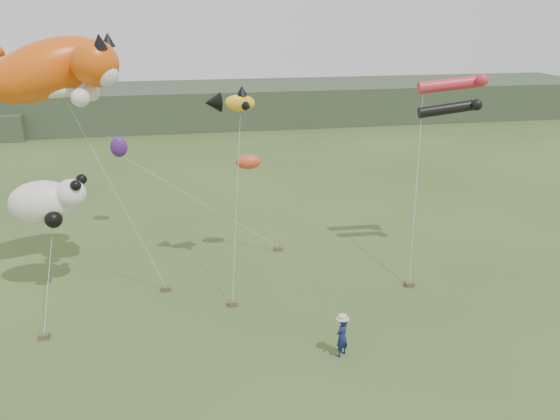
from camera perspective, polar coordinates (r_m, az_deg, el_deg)
The scene contains 9 objects.
ground at distance 20.51m, azimuth -0.21°, elevation -14.85°, with size 120.00×120.00×0.00m, color #385123.
headland at distance 62.01m, azimuth -10.79°, elevation 10.61°, with size 90.00×13.00×4.00m.
festival_attendant at distance 20.16m, azimuth 6.49°, elevation -13.02°, with size 0.57×0.37×1.55m, color #151E51.
sandbag_anchors at distance 24.61m, azimuth -4.86°, elevation -8.24°, with size 15.78×6.66×0.20m.
cat_kite at distance 24.46m, azimuth -22.26°, elevation 13.44°, with size 6.63×3.94×3.66m.
fish_kite at distance 23.87m, azimuth -5.25°, elevation 11.16°, with size 2.28×1.51×1.15m.
tube_kites at distance 27.00m, azimuth 17.76°, elevation 11.47°, with size 3.28×1.64×1.98m.
panda_kite at distance 25.07m, azimuth -23.13°, elevation 0.84°, with size 3.27×2.11×2.03m.
misc_kites at distance 28.50m, azimuth -10.61°, elevation 5.80°, with size 7.50×5.38×1.13m.
Camera 1 is at (-3.05, -16.54, 11.74)m, focal length 35.00 mm.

